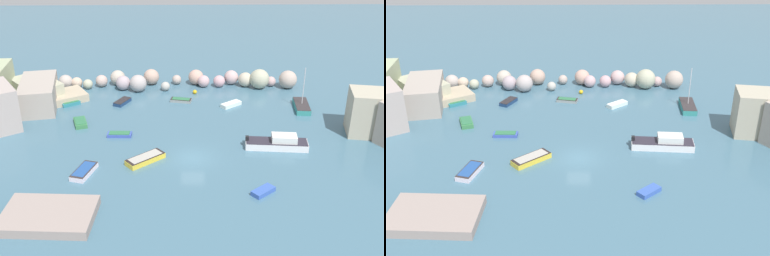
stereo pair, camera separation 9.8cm
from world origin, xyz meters
The scene contains 15 objects.
cove_water centered at (0.00, 0.00, 0.00)m, with size 160.00×160.00×0.00m, color #426A7F.
rock_breakwater centered at (-0.19, 20.86, 1.10)m, with size 34.16×5.16×2.79m.
stone_dock centered at (-12.44, -10.37, 0.42)m, with size 7.75×5.30×0.84m, color gray.
channel_buoy centered at (0.64, 18.19, 0.29)m, with size 0.58×0.58×0.58m, color gold.
moored_boat_0 centered at (-13.45, 8.43, 0.29)m, with size 2.16×3.03×0.59m.
moored_boat_1 centered at (5.29, 13.77, 0.25)m, with size 2.92×2.57×0.49m.
moored_boat_2 centered at (6.39, -6.69, 0.22)m, with size 2.46×2.29×0.45m.
moored_boat_3 centered at (9.36, 2.14, 0.60)m, with size 6.90×2.59×1.57m.
moored_boat_4 centered at (-10.85, -2.96, 0.30)m, with size 2.39×3.69×0.57m.
moored_boat_5 centered at (-9.12, 14.90, 0.24)m, with size 2.27×2.95×0.49m.
moored_boat_6 centered at (14.38, 12.74, 0.38)m, with size 2.14×4.78×5.55m.
moored_boat_7 centered at (-4.95, -0.63, 0.33)m, with size 4.18×3.83×0.64m.
moored_boat_8 centered at (-1.30, 15.40, 0.23)m, with size 2.96×1.67×0.44m.
moored_boat_9 centered at (-8.34, 5.30, 0.21)m, with size 2.81×1.19×0.43m.
moored_boat_10 centered at (-15.92, 14.51, 0.26)m, with size 2.60×2.23×0.54m.
Camera 1 is at (-0.86, -43.14, 24.56)m, focal length 44.03 mm.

